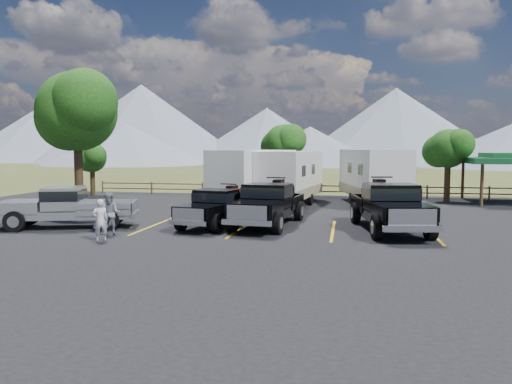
% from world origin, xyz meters
% --- Properties ---
extents(ground, '(320.00, 320.00, 0.00)m').
position_xyz_m(ground, '(0.00, 0.00, 0.00)').
color(ground, '#454E21').
rests_on(ground, ground).
extents(asphalt_lot, '(44.00, 34.00, 0.04)m').
position_xyz_m(asphalt_lot, '(0.00, 3.00, 0.02)').
color(asphalt_lot, black).
rests_on(asphalt_lot, ground).
extents(stall_lines, '(12.12, 5.50, 0.01)m').
position_xyz_m(stall_lines, '(0.00, 4.00, 0.04)').
color(stall_lines, gold).
rests_on(stall_lines, asphalt_lot).
extents(tree_big_nw, '(5.54, 5.18, 7.84)m').
position_xyz_m(tree_big_nw, '(-12.55, 9.03, 5.60)').
color(tree_big_nw, black).
rests_on(tree_big_nw, ground).
extents(tree_ne_a, '(3.11, 2.92, 4.76)m').
position_xyz_m(tree_ne_a, '(8.97, 17.01, 3.48)').
color(tree_ne_a, black).
rests_on(tree_ne_a, ground).
extents(tree_north, '(3.46, 3.24, 5.25)m').
position_xyz_m(tree_north, '(-2.03, 19.02, 3.83)').
color(tree_north, black).
rests_on(tree_north, ground).
extents(tree_nw_small, '(2.59, 2.43, 3.85)m').
position_xyz_m(tree_nw_small, '(-16.02, 17.01, 2.78)').
color(tree_nw_small, black).
rests_on(tree_nw_small, ground).
extents(rail_fence, '(36.12, 0.12, 1.00)m').
position_xyz_m(rail_fence, '(2.00, 18.50, 0.61)').
color(rail_fence, '#513622').
rests_on(rail_fence, ground).
extents(mountain_range, '(209.00, 71.00, 20.00)m').
position_xyz_m(mountain_range, '(-7.63, 105.98, 7.87)').
color(mountain_range, gray).
rests_on(mountain_range, ground).
extents(rig_left, '(2.80, 5.72, 1.83)m').
position_xyz_m(rig_left, '(-3.13, 4.50, 0.92)').
color(rig_left, black).
rests_on(rig_left, asphalt_lot).
extents(rig_center, '(2.83, 6.54, 2.12)m').
position_xyz_m(rig_center, '(-0.89, 4.93, 1.06)').
color(rig_center, black).
rests_on(rig_center, asphalt_lot).
extents(rig_right, '(3.21, 6.91, 2.22)m').
position_xyz_m(rig_right, '(4.31, 4.49, 1.11)').
color(rig_right, black).
rests_on(rig_right, asphalt_lot).
extents(trailer_left, '(4.44, 9.68, 3.37)m').
position_xyz_m(trailer_left, '(-3.00, 12.67, 1.80)').
color(trailer_left, silver).
rests_on(trailer_left, asphalt_lot).
extents(trailer_center, '(3.47, 9.52, 3.29)m').
position_xyz_m(trailer_center, '(-0.80, 13.11, 1.76)').
color(trailer_center, silver).
rests_on(trailer_center, asphalt_lot).
extents(trailer_right, '(4.17, 9.81, 3.40)m').
position_xyz_m(trailer_right, '(4.11, 14.15, 1.82)').
color(trailer_right, silver).
rests_on(trailer_right, asphalt_lot).
extents(pickup_silver, '(6.26, 3.55, 1.79)m').
position_xyz_m(pickup_silver, '(-9.45, 2.72, 0.97)').
color(pickup_silver, gray).
rests_on(pickup_silver, asphalt_lot).
extents(person_a, '(0.69, 0.65, 1.58)m').
position_xyz_m(person_a, '(-6.52, 0.03, 0.83)').
color(person_a, silver).
rests_on(person_a, asphalt_lot).
extents(person_b, '(0.90, 0.74, 1.70)m').
position_xyz_m(person_b, '(-6.80, 1.37, 0.89)').
color(person_b, gray).
rests_on(person_b, asphalt_lot).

